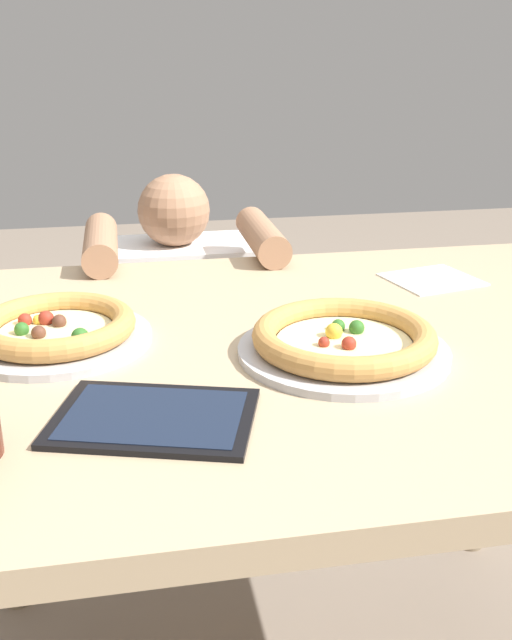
{
  "coord_description": "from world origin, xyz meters",
  "views": [
    {
      "loc": [
        -0.26,
        -1.02,
        1.18
      ],
      "look_at": [
        -0.07,
        0.02,
        0.78
      ],
      "focal_mm": 41.56,
      "sensor_mm": 36.0,
      "label": 1
    }
  ],
  "objects_px": {
    "pizza_near": "(344,341)",
    "pizza_far": "(56,330)",
    "diner_seated": "(180,364)",
    "tablet": "(154,417)"
  },
  "relations": [
    {
      "from": "pizza_far",
      "to": "tablet",
      "type": "relative_size",
      "value": 1.03
    },
    {
      "from": "pizza_near",
      "to": "tablet",
      "type": "relative_size",
      "value": 1.11
    },
    {
      "from": "pizza_far",
      "to": "tablet",
      "type": "xyz_separation_m",
      "value": [
        0.13,
        -0.27,
        -0.02
      ]
    },
    {
      "from": "tablet",
      "to": "diner_seated",
      "type": "height_order",
      "value": "diner_seated"
    },
    {
      "from": "pizza_near",
      "to": "tablet",
      "type": "bearing_deg",
      "value": -151.97
    },
    {
      "from": "pizza_near",
      "to": "pizza_far",
      "type": "distance_m",
      "value": 0.43
    },
    {
      "from": "tablet",
      "to": "diner_seated",
      "type": "xyz_separation_m",
      "value": [
        0.1,
        0.94,
        -0.36
      ]
    },
    {
      "from": "diner_seated",
      "to": "pizza_near",
      "type": "bearing_deg",
      "value": -77.08
    },
    {
      "from": "pizza_far",
      "to": "diner_seated",
      "type": "height_order",
      "value": "diner_seated"
    },
    {
      "from": "pizza_far",
      "to": "tablet",
      "type": "bearing_deg",
      "value": -64.37
    }
  ]
}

